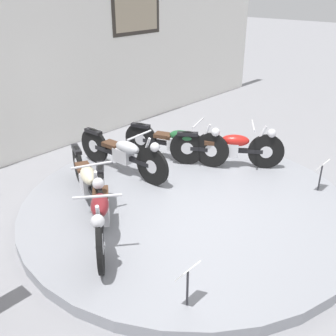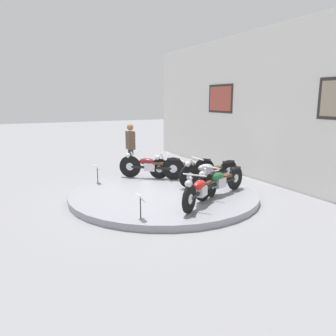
% 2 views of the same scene
% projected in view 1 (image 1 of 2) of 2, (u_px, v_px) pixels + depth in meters
% --- Properties ---
extents(ground_plane, '(60.00, 60.00, 0.00)m').
position_uv_depth(ground_plane, '(187.00, 210.00, 5.90)').
color(ground_plane, gray).
extents(display_platform, '(4.85, 4.85, 0.16)m').
position_uv_depth(display_platform, '(187.00, 205.00, 5.86)').
color(display_platform, gray).
rests_on(display_platform, ground_plane).
extents(back_wall, '(14.00, 0.22, 4.58)m').
position_uv_depth(back_wall, '(36.00, 31.00, 7.05)').
color(back_wall, white).
rests_on(back_wall, ground_plane).
extents(motorcycle_maroon, '(1.34, 1.58, 0.81)m').
position_uv_depth(motorcycle_maroon, '(101.00, 209.00, 4.86)').
color(motorcycle_maroon, black).
rests_on(motorcycle_maroon, display_platform).
extents(motorcycle_cream, '(0.87, 1.80, 0.78)m').
position_uv_depth(motorcycle_cream, '(88.00, 179.00, 5.64)').
color(motorcycle_cream, black).
rests_on(motorcycle_cream, display_platform).
extents(motorcycle_silver, '(0.54, 1.98, 0.79)m').
position_uv_depth(motorcycle_silver, '(123.00, 152.00, 6.50)').
color(motorcycle_silver, black).
rests_on(motorcycle_silver, display_platform).
extents(motorcycle_green, '(0.75, 1.88, 0.79)m').
position_uv_depth(motorcycle_green, '(177.00, 141.00, 6.95)').
color(motorcycle_green, black).
rests_on(motorcycle_green, display_platform).
extents(motorcycle_red, '(1.17, 1.64, 0.78)m').
position_uv_depth(motorcycle_red, '(229.00, 146.00, 6.75)').
color(motorcycle_red, black).
rests_on(motorcycle_red, display_platform).
extents(info_placard_front_left, '(0.26, 0.11, 0.51)m').
position_uv_depth(info_placard_front_left, '(188.00, 276.00, 3.80)').
color(info_placard_front_left, '#333338').
rests_on(info_placard_front_left, display_platform).
extents(info_placard_front_centre, '(0.26, 0.11, 0.51)m').
position_uv_depth(info_placard_front_centre, '(322.00, 169.00, 5.96)').
color(info_placard_front_centre, '#333338').
rests_on(info_placard_front_centre, display_platform).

